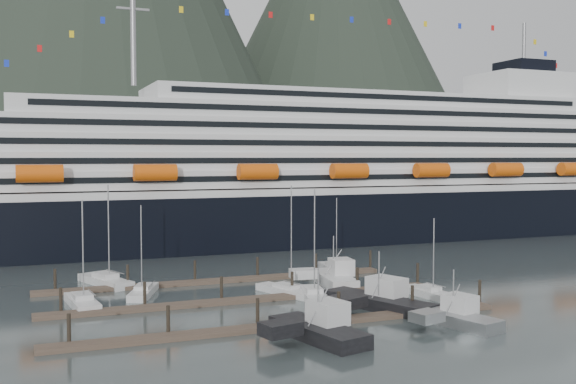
% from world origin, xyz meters
% --- Properties ---
extents(ground, '(1600.00, 1600.00, 0.00)m').
position_xyz_m(ground, '(0.00, 0.00, 0.00)').
color(ground, '#4A5757').
rests_on(ground, ground).
extents(mountains, '(870.00, 440.00, 420.00)m').
position_xyz_m(mountains, '(52.48, 588.54, 163.40)').
color(mountains, '#212C21').
rests_on(mountains, ground).
extents(cruise_ship, '(210.00, 30.40, 50.30)m').
position_xyz_m(cruise_ship, '(30.03, 54.94, 12.04)').
color(cruise_ship, black).
rests_on(cruise_ship, ground).
extents(dock_near, '(48.18, 2.28, 3.20)m').
position_xyz_m(dock_near, '(-4.93, -9.95, 0.31)').
color(dock_near, '#4B3C30').
rests_on(dock_near, ground).
extents(dock_mid, '(48.18, 2.28, 3.20)m').
position_xyz_m(dock_mid, '(-4.93, 3.05, 0.31)').
color(dock_mid, '#4B3C30').
rests_on(dock_mid, ground).
extents(dock_far, '(48.18, 2.28, 3.20)m').
position_xyz_m(dock_far, '(-4.93, 16.05, 0.31)').
color(dock_far, '#4B3C30').
rests_on(dock_far, ground).
extents(sailboat_a, '(3.51, 9.19, 12.73)m').
position_xyz_m(sailboat_a, '(-23.51, 7.52, 0.42)').
color(sailboat_a, silver).
rests_on(sailboat_a, ground).
extents(sailboat_b, '(5.24, 8.95, 11.61)m').
position_xyz_m(sailboat_b, '(-15.96, 11.23, 0.39)').
color(sailboat_b, silver).
rests_on(sailboat_b, ground).
extents(sailboat_c, '(4.47, 9.68, 13.74)m').
position_xyz_m(sailboat_c, '(2.58, 1.37, 0.42)').
color(sailboat_c, silver).
rests_on(sailboat_c, ground).
extents(sailboat_d, '(5.27, 9.67, 13.97)m').
position_xyz_m(sailboat_d, '(0.67, 5.23, 0.40)').
color(sailboat_d, silver).
rests_on(sailboat_d, ground).
extents(sailboat_e, '(6.45, 10.93, 13.91)m').
position_xyz_m(sailboat_e, '(-19.51, 19.99, 0.43)').
color(sailboat_e, silver).
rests_on(sailboat_e, ground).
extents(sailboat_g, '(3.47, 9.61, 11.47)m').
position_xyz_m(sailboat_g, '(13.42, 17.97, 0.39)').
color(sailboat_g, silver).
rests_on(sailboat_g, ground).
extents(sailboat_h, '(3.27, 8.29, 10.10)m').
position_xyz_m(sailboat_h, '(16.35, -2.55, 0.39)').
color(sailboat_h, silver).
rests_on(sailboat_h, ground).
extents(trawler_b, '(9.32, 11.89, 7.38)m').
position_xyz_m(trawler_b, '(-4.21, -15.03, 0.93)').
color(trawler_b, black).
rests_on(trawler_b, ground).
extents(trawler_c, '(11.26, 14.32, 7.13)m').
position_xyz_m(trawler_c, '(7.37, -5.90, 0.91)').
color(trawler_c, black).
rests_on(trawler_c, ground).
extents(trawler_d, '(8.41, 10.88, 6.17)m').
position_xyz_m(trawler_d, '(10.89, -15.03, 0.82)').
color(trawler_d, '#96999C').
rests_on(trawler_d, ground).
extents(trawler_e, '(8.72, 11.42, 7.18)m').
position_xyz_m(trawler_e, '(8.91, 9.19, 0.91)').
color(trawler_e, silver).
rests_on(trawler_e, ground).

